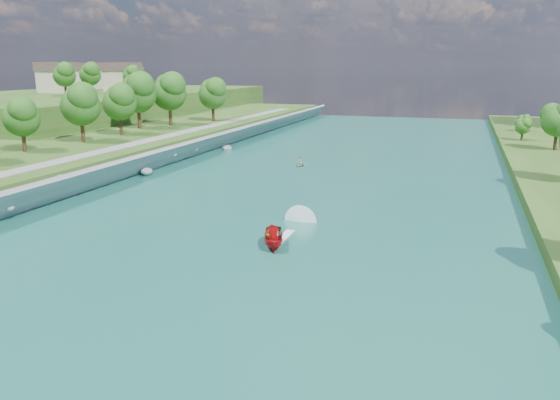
% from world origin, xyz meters
% --- Properties ---
extents(ground, '(260.00, 260.00, 0.00)m').
position_xyz_m(ground, '(0.00, 0.00, 0.00)').
color(ground, '#2D5119').
rests_on(ground, ground).
extents(river_water, '(55.00, 240.00, 0.10)m').
position_xyz_m(river_water, '(0.00, 20.00, 0.05)').
color(river_water, '#175A56').
rests_on(river_water, ground).
extents(ridge_west, '(60.00, 120.00, 9.00)m').
position_xyz_m(ridge_west, '(-82.50, 95.00, 4.50)').
color(ridge_west, '#2D5119').
rests_on(ridge_west, ground).
extents(riprap_bank, '(4.70, 236.00, 4.17)m').
position_xyz_m(riprap_bank, '(-25.85, 19.46, 1.80)').
color(riprap_bank, slate).
rests_on(riprap_bank, ground).
extents(riverside_path, '(3.00, 200.00, 0.10)m').
position_xyz_m(riverside_path, '(-32.50, 20.00, 3.55)').
color(riverside_path, gray).
rests_on(riverside_path, berm_west).
extents(ridge_houses, '(29.50, 29.50, 8.40)m').
position_xyz_m(ridge_houses, '(-88.67, 100.00, 13.31)').
color(ridge_houses, beige).
rests_on(ridge_houses, ridge_west).
extents(trees_ridge, '(11.14, 41.80, 9.76)m').
position_xyz_m(trees_ridge, '(-73.65, 87.91, 13.73)').
color(trees_ridge, '#134A15').
rests_on(trees_ridge, ridge_west).
extents(motorboat, '(3.60, 19.19, 1.94)m').
position_xyz_m(motorboat, '(4.26, 4.41, 0.85)').
color(motorboat, '#AD0D11').
rests_on(motorboat, river_water).
extents(raft, '(2.16, 2.87, 1.52)m').
position_xyz_m(raft, '(-5.25, 44.26, 0.44)').
color(raft, '#979BA0').
rests_on(raft, river_water).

